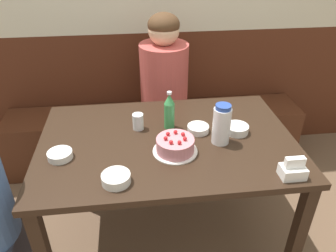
# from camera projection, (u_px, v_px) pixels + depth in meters

# --- Properties ---
(ground_plane) EXTENTS (12.00, 12.00, 0.00)m
(ground_plane) POSITION_uv_depth(u_px,v_px,m) (167.00, 235.00, 2.14)
(ground_plane) COLOR brown
(back_wall) EXTENTS (4.80, 0.04, 2.50)m
(back_wall) POSITION_uv_depth(u_px,v_px,m) (150.00, 2.00, 2.37)
(back_wall) COLOR #4C2314
(back_wall) RESTS_ON ground_plane
(bench_seat) EXTENTS (2.34, 0.38, 0.47)m
(bench_seat) POSITION_uv_depth(u_px,v_px,m) (155.00, 136.00, 2.72)
(bench_seat) COLOR #472314
(bench_seat) RESTS_ON ground_plane
(dining_table) EXTENTS (1.35, 0.89, 0.76)m
(dining_table) POSITION_uv_depth(u_px,v_px,m) (167.00, 153.00, 1.79)
(dining_table) COLOR black
(dining_table) RESTS_ON ground_plane
(birthday_cake) EXTENTS (0.23, 0.23, 0.10)m
(birthday_cake) POSITION_uv_depth(u_px,v_px,m) (175.00, 145.00, 1.62)
(birthday_cake) COLOR white
(birthday_cake) RESTS_ON dining_table
(water_pitcher) EXTENTS (0.09, 0.09, 0.22)m
(water_pitcher) POSITION_uv_depth(u_px,v_px,m) (222.00, 124.00, 1.66)
(water_pitcher) COLOR white
(water_pitcher) RESTS_ON dining_table
(soju_bottle) EXTENTS (0.06, 0.06, 0.22)m
(soju_bottle) POSITION_uv_depth(u_px,v_px,m) (169.00, 111.00, 1.79)
(soju_bottle) COLOR #388E4C
(soju_bottle) RESTS_ON dining_table
(napkin_holder) EXTENTS (0.11, 0.08, 0.11)m
(napkin_holder) POSITION_uv_depth(u_px,v_px,m) (293.00, 170.00, 1.46)
(napkin_holder) COLOR white
(napkin_holder) RESTS_ON dining_table
(bowl_soup_white) EXTENTS (0.12, 0.12, 0.04)m
(bowl_soup_white) POSITION_uv_depth(u_px,v_px,m) (198.00, 129.00, 1.80)
(bowl_soup_white) COLOR white
(bowl_soup_white) RESTS_ON dining_table
(bowl_rice_small) EXTENTS (0.12, 0.12, 0.04)m
(bowl_rice_small) POSITION_uv_depth(u_px,v_px,m) (60.00, 155.00, 1.59)
(bowl_rice_small) COLOR white
(bowl_rice_small) RESTS_ON dining_table
(bowl_side_dish) EXTENTS (0.13, 0.13, 0.04)m
(bowl_side_dish) POSITION_uv_depth(u_px,v_px,m) (237.00, 129.00, 1.79)
(bowl_side_dish) COLOR white
(bowl_side_dish) RESTS_ON dining_table
(bowl_sauce_shallow) EXTENTS (0.13, 0.13, 0.04)m
(bowl_sauce_shallow) POSITION_uv_depth(u_px,v_px,m) (116.00, 178.00, 1.44)
(bowl_sauce_shallow) COLOR white
(bowl_sauce_shallow) RESTS_ON dining_table
(glass_water_tall) EXTENTS (0.06, 0.06, 0.09)m
(glass_water_tall) POSITION_uv_depth(u_px,v_px,m) (138.00, 122.00, 1.81)
(glass_water_tall) COLOR silver
(glass_water_tall) RESTS_ON dining_table
(person_pale_blue_shirt) EXTENTS (0.34, 0.34, 1.26)m
(person_pale_blue_shirt) POSITION_uv_depth(u_px,v_px,m) (164.00, 102.00, 2.42)
(person_pale_blue_shirt) COLOR #33333D
(person_pale_blue_shirt) RESTS_ON ground_plane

